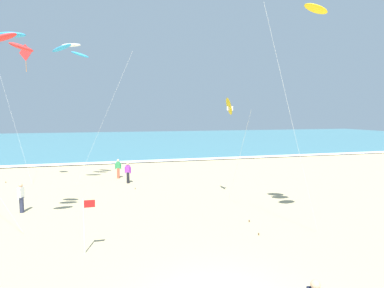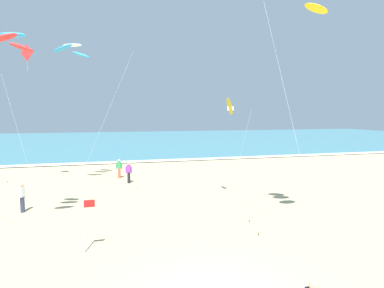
% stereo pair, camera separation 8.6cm
% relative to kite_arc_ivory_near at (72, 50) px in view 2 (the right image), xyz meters
% --- Properties ---
extents(ocean_water, '(160.00, 60.00, 0.08)m').
position_rel_kite_arc_ivory_near_xyz_m(ocean_water, '(5.15, 40.31, -9.71)').
color(ocean_water, teal).
rests_on(ocean_water, ground).
extents(shoreline_foam, '(160.00, 1.57, 0.01)m').
position_rel_kite_arc_ivory_near_xyz_m(shoreline_foam, '(5.15, 10.61, -9.67)').
color(shoreline_foam, white).
rests_on(shoreline_foam, ocean_water).
extents(kite_arc_ivory_near, '(5.35, 3.48, 10.16)m').
position_rel_kite_arc_ivory_near_xyz_m(kite_arc_ivory_near, '(0.00, 0.00, 0.00)').
color(kite_arc_ivory_near, '#2D99DB').
rests_on(kite_arc_ivory_near, ground).
extents(kite_arc_cobalt_mid, '(4.95, 2.27, 8.62)m').
position_rel_kite_arc_ivory_near_xyz_m(kite_arc_cobalt_mid, '(-1.35, -8.93, -1.47)').
color(kite_arc_cobalt_mid, red).
rests_on(kite_arc_cobalt_mid, ground).
extents(kite_diamond_scarlet_far, '(2.70, 1.91, 10.21)m').
position_rel_kite_arc_ivory_near_xyz_m(kite_diamond_scarlet_far, '(-3.28, 1.31, -0.51)').
color(kite_diamond_scarlet_far, red).
rests_on(kite_diamond_scarlet_far, ground).
extents(kite_delta_golden_low, '(0.75, 4.43, 6.27)m').
position_rel_kite_arc_ivory_near_xyz_m(kite_delta_golden_low, '(9.40, -6.21, -4.04)').
color(kite_delta_golden_low, yellow).
rests_on(kite_delta_golden_low, ground).
extents(bystander_white_top, '(0.30, 0.46, 1.59)m').
position_rel_kite_arc_ivory_near_xyz_m(bystander_white_top, '(-2.21, -5.56, -8.94)').
color(bystander_white_top, '#2D334C').
rests_on(bystander_white_top, ground).
extents(bystander_green_top, '(0.49, 0.23, 1.59)m').
position_rel_kite_arc_ivory_near_xyz_m(bystander_green_top, '(3.04, 2.29, -8.94)').
color(bystander_green_top, '#D8593F').
rests_on(bystander_green_top, ground).
extents(bystander_purple_top, '(0.48, 0.27, 1.59)m').
position_rel_kite_arc_ivory_near_xyz_m(bystander_purple_top, '(3.71, 0.21, -8.94)').
color(bystander_purple_top, black).
rests_on(bystander_purple_top, ground).
extents(lifeguard_flag, '(0.45, 0.05, 2.10)m').
position_rel_kite_arc_ivory_near_xyz_m(lifeguard_flag, '(1.48, -11.55, -8.48)').
color(lifeguard_flag, silver).
rests_on(lifeguard_flag, ground).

